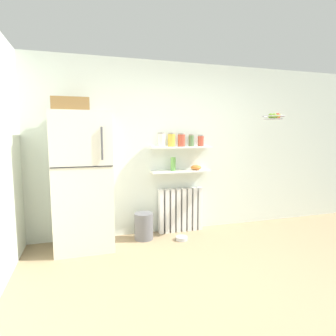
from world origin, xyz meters
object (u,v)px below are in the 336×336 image
at_px(storage_jar_4, 201,141).
at_px(shelf_bowl, 196,168).
at_px(trash_bin, 144,226).
at_px(storage_jar_2, 181,140).
at_px(radiator, 180,210).
at_px(vase, 173,164).
at_px(refrigerator, 82,179).
at_px(pet_food_bowl, 182,238).
at_px(hanging_fruit_basket, 274,117).
at_px(storage_jar_3, 191,140).
at_px(storage_jar_0, 161,140).
at_px(storage_jar_1, 171,140).

distance_m(storage_jar_4, shelf_bowl, 0.42).
xyz_separation_m(shelf_bowl, trash_bin, (-0.87, -0.14, -0.81)).
bearing_deg(storage_jar_2, shelf_bowl, 0.00).
height_order(radiator, vase, vase).
relative_size(refrigerator, vase, 9.55).
distance_m(pet_food_bowl, hanging_fruit_basket, 2.26).
relative_size(storage_jar_3, pet_food_bowl, 1.10).
bearing_deg(storage_jar_0, refrigerator, -169.80).
bearing_deg(trash_bin, storage_jar_1, 17.07).
relative_size(storage_jar_0, storage_jar_4, 1.19).
height_order(storage_jar_4, vase, storage_jar_4).
bearing_deg(storage_jar_0, storage_jar_2, 0.00).
distance_m(radiator, storage_jar_0, 1.14).
height_order(refrigerator, pet_food_bowl, refrigerator).
bearing_deg(refrigerator, storage_jar_0, 10.20).
height_order(vase, shelf_bowl, vase).
xyz_separation_m(storage_jar_2, shelf_bowl, (0.24, 0.00, -0.43)).
distance_m(refrigerator, storage_jar_4, 1.85).
distance_m(storage_jar_1, trash_bin, 1.34).
height_order(refrigerator, shelf_bowl, refrigerator).
xyz_separation_m(storage_jar_2, trash_bin, (-0.63, -0.14, -1.24)).
bearing_deg(storage_jar_3, vase, 180.00).
bearing_deg(storage_jar_4, shelf_bowl, 180.00).
bearing_deg(storage_jar_3, storage_jar_1, 180.00).
height_order(storage_jar_0, storage_jar_2, storage_jar_0).
bearing_deg(vase, hanging_fruit_basket, -16.00).
relative_size(storage_jar_0, shelf_bowl, 1.27).
bearing_deg(shelf_bowl, refrigerator, -173.12).
height_order(trash_bin, hanging_fruit_basket, hanging_fruit_basket).
relative_size(shelf_bowl, hanging_fruit_basket, 0.49).
xyz_separation_m(storage_jar_0, storage_jar_1, (0.16, 0.00, -0.00)).
distance_m(radiator, hanging_fruit_basket, 2.00).
bearing_deg(storage_jar_4, trash_bin, -171.34).
distance_m(storage_jar_1, vase, 0.37).
bearing_deg(trash_bin, storage_jar_3, 10.38).
bearing_deg(storage_jar_3, radiator, 169.27).
height_order(storage_jar_2, storage_jar_3, storage_jar_2).
xyz_separation_m(storage_jar_2, pet_food_bowl, (-0.11, -0.34, -1.41)).
distance_m(trash_bin, pet_food_bowl, 0.58).
height_order(shelf_bowl, hanging_fruit_basket, hanging_fruit_basket).
bearing_deg(radiator, pet_food_bowl, -106.47).
height_order(storage_jar_4, shelf_bowl, storage_jar_4).
xyz_separation_m(radiator, storage_jar_0, (-0.32, -0.03, 1.10)).
xyz_separation_m(refrigerator, storage_jar_3, (1.61, 0.20, 0.49)).
relative_size(radiator, storage_jar_2, 3.51).
height_order(storage_jar_0, storage_jar_1, storage_jar_0).
distance_m(storage_jar_0, storage_jar_1, 0.16).
xyz_separation_m(refrigerator, hanging_fruit_basket, (2.77, -0.21, 0.84)).
relative_size(vase, hanging_fruit_basket, 0.61).
distance_m(storage_jar_0, hanging_fruit_basket, 1.72).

